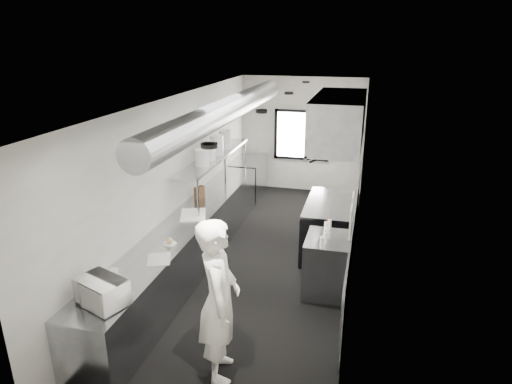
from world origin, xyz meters
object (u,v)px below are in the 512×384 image
Objects in this scene: plate_stack_d at (225,139)px; exhaust_hood at (339,120)px; cutting_board at (193,215)px; far_work_table at (248,178)px; microwave at (102,292)px; prep_counter at (189,243)px; bottle_station at (327,265)px; small_plate at (170,244)px; squeeze_bottle_d at (326,228)px; squeeze_bottle_e at (330,224)px; plate_stack_b at (209,151)px; squeeze_bottle_a at (322,242)px; range at (329,227)px; knife_block at (199,192)px; pass_shelf at (215,157)px; plate_stack_a at (202,157)px; deli_tub_b at (113,274)px; deli_tub_a at (105,282)px; squeeze_bottle_b at (325,238)px; line_cook at (219,300)px; squeeze_bottle_c at (327,232)px; plate_stack_c at (217,145)px.

exhaust_hood is at bearing -21.20° from plate_stack_d.
far_work_table is at bearing 90.58° from cutting_board.
microwave is at bearing -89.61° from far_work_table.
prep_counter and bottle_station have the same top height.
small_plate is (0.12, -4.67, 0.46)m from far_work_table.
squeeze_bottle_d is at bearing 110.07° from bottle_station.
small_plate is 2.42m from squeeze_bottle_e.
plate_stack_b is 2.95m from squeeze_bottle_a.
knife_block is (-2.34, -0.28, 0.54)m from range.
pass_shelf is (-0.04, 1.50, 1.09)m from prep_counter.
far_work_table is 4.40m from squeeze_bottle_d.
squeeze_bottle_e is at bearing -40.14° from plate_stack_d.
plate_stack_a is 0.88× the size of plate_stack_b.
plate_stack_d reaches higher than deli_tub_b.
microwave reaches higher than knife_block.
pass_shelf reaches higher than prep_counter.
pass_shelf is 0.79m from knife_block.
deli_tub_b is (-0.11, -3.51, -0.58)m from pass_shelf.
deli_tub_a is at bearing -125.20° from exhaust_hood.
small_plate is 2.22m from squeeze_bottle_b.
pass_shelf is 13.34× the size of knife_block.
cutting_board is at bearing 179.97° from squeeze_bottle_e.
deli_tub_a is 3.21m from squeeze_bottle_d.
cutting_board is 1.49× the size of plate_stack_d.
line_cook is at bearing -77.63° from far_work_table.
deli_tub_b reaches higher than range.
deli_tub_b is 4.17m from plate_stack_d.
plate_stack_b is at bearing 155.93° from squeeze_bottle_e.
range is at bearing 94.84° from squeeze_bottle_e.
deli_tub_a is 0.78× the size of squeeze_bottle_c.
deli_tub_a is 0.36× the size of plate_stack_c.
exhaust_hood is 4.26m from deli_tub_b.
squeeze_bottle_a is at bearing 11.41° from small_plate.
plate_stack_a reaches higher than squeeze_bottle_d.
exhaust_hood is 9.78× the size of knife_block.
squeeze_bottle_e reaches higher than cutting_board.
plate_stack_b is at bearing -179.40° from exhaust_hood.
squeeze_bottle_b is at bearing 79.23° from squeeze_bottle_a.
plate_stack_d is (-0.07, 4.62, 0.70)m from microwave.
plate_stack_c is 1.96× the size of squeeze_bottle_d.
microwave is 2.86× the size of squeeze_bottle_b.
microwave is at bearing -89.87° from cutting_board.
far_work_table is 6.42× the size of squeeze_bottle_d.
line_cook is 10.88× the size of squeeze_bottle_b.
range is 8.47× the size of small_plate.
plate_stack_d is at bearing 88.88° from plate_stack_b.
plate_stack_b reaches higher than range.
plate_stack_d is (0.02, 0.91, 0.02)m from plate_stack_b.
plate_stack_d reaches higher than squeeze_bottle_b.
plate_stack_d is at bearing 136.82° from squeeze_bottle_d.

